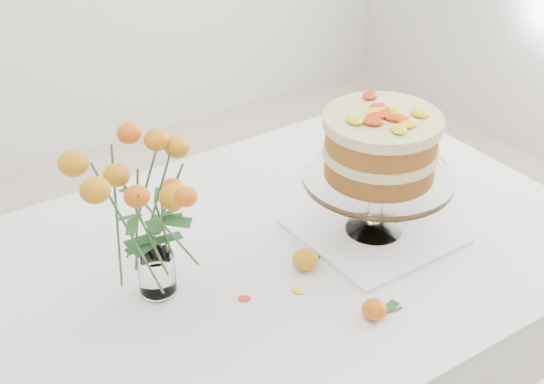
% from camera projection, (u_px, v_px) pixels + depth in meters
% --- Properties ---
extents(table, '(1.43, 0.93, 0.76)m').
position_uv_depth(table, '(267.00, 283.00, 1.65)').
color(table, tan).
rests_on(table, ground).
extents(napkin, '(0.31, 0.31, 0.01)m').
position_uv_depth(napkin, '(374.00, 231.00, 1.67)').
color(napkin, white).
rests_on(napkin, table).
extents(cake_stand, '(0.32, 0.32, 0.29)m').
position_uv_depth(cake_stand, '(380.00, 152.00, 1.56)').
color(cake_stand, white).
rests_on(cake_stand, napkin).
extents(rose_vase, '(0.30, 0.30, 0.37)m').
position_uv_depth(rose_vase, '(150.00, 201.00, 1.38)').
color(rose_vase, white).
rests_on(rose_vase, table).
extents(loose_rose_near, '(0.09, 0.05, 0.05)m').
position_uv_depth(loose_rose_near, '(305.00, 260.00, 1.55)').
color(loose_rose_near, orange).
rests_on(loose_rose_near, table).
extents(loose_rose_far, '(0.08, 0.05, 0.04)m').
position_uv_depth(loose_rose_far, '(374.00, 309.00, 1.42)').
color(loose_rose_far, '#CD620A').
rests_on(loose_rose_far, table).
extents(stray_petal_a, '(0.03, 0.02, 0.00)m').
position_uv_depth(stray_petal_a, '(244.00, 299.00, 1.48)').
color(stray_petal_a, yellow).
rests_on(stray_petal_a, table).
extents(stray_petal_b, '(0.03, 0.02, 0.00)m').
position_uv_depth(stray_petal_b, '(298.00, 291.00, 1.50)').
color(stray_petal_b, yellow).
rests_on(stray_petal_b, table).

